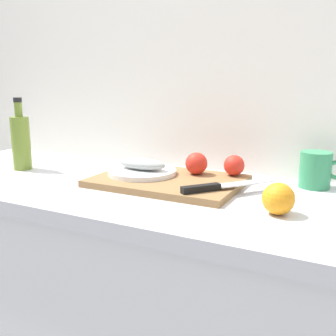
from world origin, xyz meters
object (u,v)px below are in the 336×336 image
fish_fillet (142,164)px  olive_oil_bottle (22,141)px  white_plate (142,172)px  orange_0 (278,199)px  coffee_mug_0 (316,170)px  cutting_board (168,181)px  chef_knife (218,186)px

fish_fillet → olive_oil_bottle: (-0.46, -0.05, 0.05)m
white_plate → orange_0: (0.45, -0.13, 0.01)m
coffee_mug_0 → orange_0: size_ratio=1.71×
cutting_board → coffee_mug_0: size_ratio=3.37×
olive_oil_bottle → cutting_board: bearing=4.7°
fish_fillet → white_plate: bearing=90.0°
orange_0 → coffee_mug_0: bearing=80.4°
cutting_board → white_plate: (-0.09, 0.00, 0.02)m
olive_oil_bottle → coffee_mug_0: olive_oil_bottle is taller
chef_knife → orange_0: size_ratio=3.20×
orange_0 → white_plate: bearing=163.5°
white_plate → coffee_mug_0: bearing=17.6°
white_plate → coffee_mug_0: coffee_mug_0 is taller
orange_0 → olive_oil_bottle: bearing=174.9°
olive_oil_bottle → orange_0: bearing=-5.1°
white_plate → olive_oil_bottle: bearing=-173.7°
coffee_mug_0 → orange_0: 0.29m
orange_0 → chef_knife: bearing=157.6°
chef_knife → coffee_mug_0: 0.31m
fish_fillet → orange_0: (0.45, -0.13, -0.02)m
chef_knife → coffee_mug_0: (0.22, 0.22, 0.02)m
white_plate → fish_fillet: bearing=-90.0°
fish_fillet → coffee_mug_0: coffee_mug_0 is taller
chef_knife → orange_0: (0.17, -0.07, 0.01)m
olive_oil_bottle → chef_knife: bearing=-0.8°
cutting_board → coffee_mug_0: (0.40, 0.16, 0.04)m
fish_fillet → olive_oil_bottle: olive_oil_bottle is taller
olive_oil_bottle → fish_fillet: bearing=6.3°
white_plate → coffee_mug_0: (0.49, 0.16, 0.03)m
cutting_board → fish_fillet: 0.10m
cutting_board → coffee_mug_0: coffee_mug_0 is taller
olive_oil_bottle → orange_0: size_ratio=3.32×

